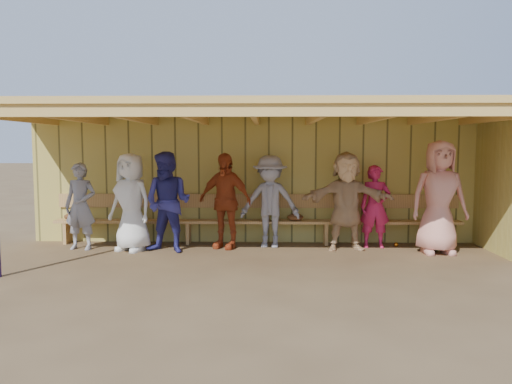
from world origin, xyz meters
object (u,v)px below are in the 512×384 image
player_b (131,202)px  player_c (168,202)px  player_f (346,201)px  player_a (81,206)px  player_d (225,201)px  player_g (375,207)px  player_h (439,197)px  bench (257,216)px  player_e (270,201)px

player_b → player_c: (0.67, -0.10, 0.01)m
player_b → player_f: player_f is taller
player_a → player_f: size_ratio=0.89×
player_d → player_g: player_d is taller
player_g → player_b: bearing=-173.0°
player_c → player_f: size_ratio=1.00×
player_h → bench: (-3.12, 0.80, -0.44)m
player_a → player_c: (1.60, -0.19, 0.10)m
player_d → player_e: size_ratio=1.03×
player_h → player_a: bearing=176.0°
player_a → player_d: player_d is taller
player_a → bench: (3.12, 0.61, -0.25)m
player_f → player_d: bearing=174.4°
player_g → player_a: bearing=-174.9°
player_c → player_a: bearing=-170.7°
player_b → player_f: 3.79m
player_b → bench: (2.19, 0.70, -0.33)m
player_a → player_e: player_e is taller
player_a → player_c: bearing=-0.6°
player_g → bench: bearing=173.7°
player_c → player_d: size_ratio=1.02×
player_f → player_a: bearing=178.0°
player_f → player_h: bearing=-13.3°
player_b → player_e: bearing=33.9°
player_h → player_b: bearing=176.6°
player_a → player_d: size_ratio=0.90×
player_c → player_e: size_ratio=1.04×
bench → player_h: bearing=-14.4°
player_a → player_c: size_ratio=0.89×
player_c → player_e: player_c is taller
player_a → player_f: (4.71, 0.08, 0.10)m
player_b → player_e: (2.44, 0.39, -0.02)m
player_b → player_e: 2.47m
player_a → player_d: 2.56m
player_c → player_h: (4.64, -0.00, 0.10)m
player_c → player_e: 1.83m
player_c → player_b: bearing=-172.6°
player_b → player_h: bearing=23.6°
player_g → bench: size_ratio=0.20×
player_c → player_d: player_c is taller
player_c → player_g: size_ratio=1.17×
player_b → player_e: player_b is taller
player_a → bench: 3.19m
player_d → player_h: player_h is taller
player_e → bench: size_ratio=0.22×
player_a → player_b: (0.93, -0.09, 0.08)m
player_b → player_f: size_ratio=0.98×
player_e → player_a: bearing=-168.1°
player_h → bench: 3.25m
player_g → player_e: bearing=-178.3°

